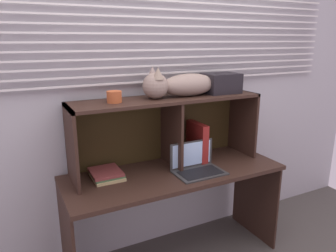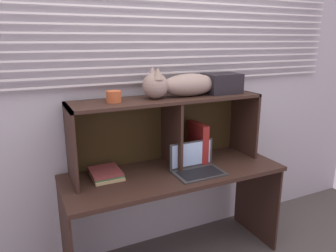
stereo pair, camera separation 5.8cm
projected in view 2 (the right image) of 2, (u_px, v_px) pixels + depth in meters
The scene contains 9 objects.
back_panel_with_blinds at pixel (156, 92), 2.43m from camera, with size 4.40×0.08×2.50m.
desk at pixel (174, 188), 2.31m from camera, with size 1.57×0.59×0.74m.
hutch_shelf_unit at pixel (166, 119), 2.31m from camera, with size 1.39×0.35×0.51m.
cat at pixel (180, 85), 2.26m from camera, with size 0.78×0.19×0.22m.
laptop at pixel (196, 166), 2.25m from camera, with size 0.35×0.23×0.21m.
binder_upright at pixel (197, 142), 2.44m from camera, with size 0.05×0.24×0.30m, color maroon.
book_stack at pixel (106, 173), 2.17m from camera, with size 0.21×0.24×0.05m.
small_basket at pixel (114, 97), 2.07m from camera, with size 0.10×0.10×0.07m, color #B5522A.
storage_box at pixel (222, 83), 2.41m from camera, with size 0.27×0.20×0.15m, color black.
Camera 2 is at (-0.95, -1.67, 1.65)m, focal length 33.98 mm.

